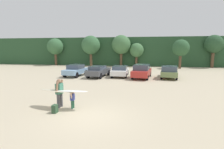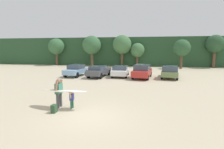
{
  "view_description": "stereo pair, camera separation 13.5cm",
  "coord_description": "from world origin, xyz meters",
  "px_view_note": "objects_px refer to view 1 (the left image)",
  "views": [
    {
      "loc": [
        2.59,
        -8.41,
        3.45
      ],
      "look_at": [
        0.04,
        6.62,
        1.26
      ],
      "focal_mm": 28.28,
      "sensor_mm": 36.0,
      "label": 1
    },
    {
      "loc": [
        2.72,
        -8.38,
        3.45
      ],
      "look_at": [
        0.04,
        6.62,
        1.26
      ],
      "focal_mm": 28.28,
      "sensor_mm": 36.0,
      "label": 2
    }
  ],
  "objects_px": {
    "parked_car_white": "(120,71)",
    "surfboard_cream": "(57,91)",
    "parked_car_sky_blue": "(76,70)",
    "person_child": "(73,99)",
    "backpack_dropped": "(55,109)",
    "parked_car_red": "(142,71)",
    "surfboard_white": "(72,91)",
    "person_adult": "(59,91)",
    "parked_car_dark_gray": "(98,71)",
    "parked_car_olive_green": "(169,72)"
  },
  "relations": [
    {
      "from": "parked_car_dark_gray",
      "to": "backpack_dropped",
      "type": "bearing_deg",
      "value": -169.71
    },
    {
      "from": "surfboard_white",
      "to": "person_adult",
      "type": "bearing_deg",
      "value": -15.07
    },
    {
      "from": "person_adult",
      "to": "backpack_dropped",
      "type": "bearing_deg",
      "value": 104.08
    },
    {
      "from": "parked_car_red",
      "to": "person_child",
      "type": "bearing_deg",
      "value": 169.9
    },
    {
      "from": "parked_car_red",
      "to": "backpack_dropped",
      "type": "bearing_deg",
      "value": 168.32
    },
    {
      "from": "parked_car_white",
      "to": "surfboard_white",
      "type": "distance_m",
      "value": 12.98
    },
    {
      "from": "parked_car_white",
      "to": "parked_car_olive_green",
      "type": "xyz_separation_m",
      "value": [
        6.0,
        -0.41,
        0.06
      ]
    },
    {
      "from": "parked_car_sky_blue",
      "to": "parked_car_dark_gray",
      "type": "height_order",
      "value": "parked_car_sky_blue"
    },
    {
      "from": "parked_car_sky_blue",
      "to": "surfboard_white",
      "type": "height_order",
      "value": "parked_car_sky_blue"
    },
    {
      "from": "parked_car_sky_blue",
      "to": "person_adult",
      "type": "bearing_deg",
      "value": -157.02
    },
    {
      "from": "parked_car_dark_gray",
      "to": "parked_car_olive_green",
      "type": "bearing_deg",
      "value": -79.87
    },
    {
      "from": "parked_car_red",
      "to": "person_child",
      "type": "relative_size",
      "value": 4.47
    },
    {
      "from": "parked_car_olive_green",
      "to": "surfboard_white",
      "type": "bearing_deg",
      "value": 158.79
    },
    {
      "from": "person_child",
      "to": "surfboard_cream",
      "type": "height_order",
      "value": "surfboard_cream"
    },
    {
      "from": "parked_car_dark_gray",
      "to": "person_adult",
      "type": "relative_size",
      "value": 2.84
    },
    {
      "from": "person_adult",
      "to": "parked_car_red",
      "type": "bearing_deg",
      "value": -107.8
    },
    {
      "from": "parked_car_red",
      "to": "parked_car_white",
      "type": "bearing_deg",
      "value": 80.46
    },
    {
      "from": "parked_car_dark_gray",
      "to": "backpack_dropped",
      "type": "relative_size",
      "value": 10.8
    },
    {
      "from": "person_child",
      "to": "surfboard_white",
      "type": "xyz_separation_m",
      "value": [
        0.07,
        -0.14,
        0.49
      ]
    },
    {
      "from": "surfboard_white",
      "to": "parked_car_sky_blue",
      "type": "bearing_deg",
      "value": -70.92
    },
    {
      "from": "parked_car_white",
      "to": "person_child",
      "type": "bearing_deg",
      "value": 173.86
    },
    {
      "from": "parked_car_white",
      "to": "surfboard_white",
      "type": "relative_size",
      "value": 2.48
    },
    {
      "from": "person_adult",
      "to": "parked_car_sky_blue",
      "type": "bearing_deg",
      "value": -68.83
    },
    {
      "from": "parked_car_red",
      "to": "parked_car_sky_blue",
      "type": "bearing_deg",
      "value": 98.13
    },
    {
      "from": "parked_car_dark_gray",
      "to": "surfboard_white",
      "type": "distance_m",
      "value": 12.15
    },
    {
      "from": "person_adult",
      "to": "person_child",
      "type": "relative_size",
      "value": 1.65
    },
    {
      "from": "parked_car_sky_blue",
      "to": "person_child",
      "type": "relative_size",
      "value": 3.99
    },
    {
      "from": "person_child",
      "to": "surfboard_white",
      "type": "bearing_deg",
      "value": 119.38
    },
    {
      "from": "backpack_dropped",
      "to": "person_child",
      "type": "bearing_deg",
      "value": 51.74
    },
    {
      "from": "parked_car_sky_blue",
      "to": "backpack_dropped",
      "type": "relative_size",
      "value": 9.18
    },
    {
      "from": "parked_car_dark_gray",
      "to": "surfboard_white",
      "type": "relative_size",
      "value": 2.63
    },
    {
      "from": "parked_car_white",
      "to": "parked_car_olive_green",
      "type": "bearing_deg",
      "value": -94.54
    },
    {
      "from": "parked_car_olive_green",
      "to": "parked_car_red",
      "type": "bearing_deg",
      "value": 106.83
    },
    {
      "from": "parked_car_white",
      "to": "backpack_dropped",
      "type": "bearing_deg",
      "value": 171.39
    },
    {
      "from": "person_child",
      "to": "surfboard_cream",
      "type": "bearing_deg",
      "value": 6.34
    },
    {
      "from": "person_child",
      "to": "parked_car_dark_gray",
      "type": "bearing_deg",
      "value": -78.97
    },
    {
      "from": "person_child",
      "to": "backpack_dropped",
      "type": "relative_size",
      "value": 2.3
    },
    {
      "from": "parked_car_olive_green",
      "to": "surfboard_cream",
      "type": "height_order",
      "value": "parked_car_olive_green"
    },
    {
      "from": "parked_car_olive_green",
      "to": "backpack_dropped",
      "type": "xyz_separation_m",
      "value": [
        -7.9,
        -13.24,
        -0.55
      ]
    },
    {
      "from": "parked_car_dark_gray",
      "to": "person_child",
      "type": "distance_m",
      "value": 12.0
    },
    {
      "from": "parked_car_white",
      "to": "person_adult",
      "type": "xyz_separation_m",
      "value": [
        -2.07,
        -12.71,
        0.25
      ]
    },
    {
      "from": "parked_car_white",
      "to": "surfboard_cream",
      "type": "bearing_deg",
      "value": 169.7
    },
    {
      "from": "parked_car_olive_green",
      "to": "surfboard_white",
      "type": "xyz_separation_m",
      "value": [
        -7.16,
        -12.52,
        0.3
      ]
    },
    {
      "from": "parked_car_dark_gray",
      "to": "parked_car_olive_green",
      "type": "relative_size",
      "value": 1.04
    },
    {
      "from": "parked_car_red",
      "to": "backpack_dropped",
      "type": "xyz_separation_m",
      "value": [
        -4.64,
        -12.77,
        -0.61
      ]
    },
    {
      "from": "parked_car_red",
      "to": "surfboard_cream",
      "type": "distance_m",
      "value": 12.91
    },
    {
      "from": "parked_car_olive_green",
      "to": "person_adult",
      "type": "xyz_separation_m",
      "value": [
        -8.07,
        -12.3,
        0.19
      ]
    },
    {
      "from": "surfboard_white",
      "to": "backpack_dropped",
      "type": "bearing_deg",
      "value": 42.75
    },
    {
      "from": "parked_car_olive_green",
      "to": "surfboard_cream",
      "type": "bearing_deg",
      "value": 155.18
    },
    {
      "from": "parked_car_dark_gray",
      "to": "surfboard_white",
      "type": "xyz_separation_m",
      "value": [
        1.47,
        -12.06,
        0.32
      ]
    }
  ]
}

